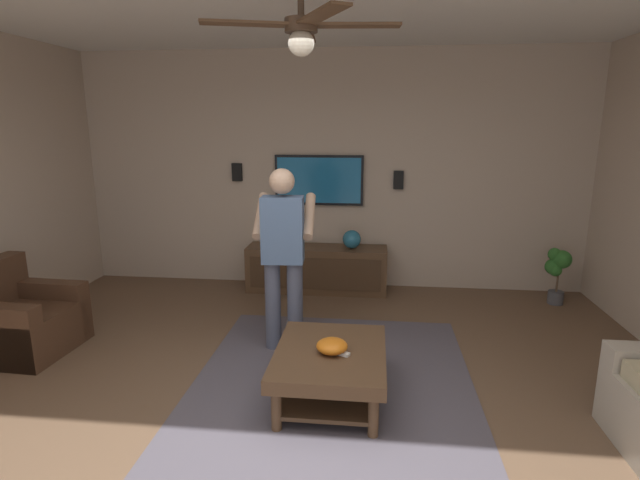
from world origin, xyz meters
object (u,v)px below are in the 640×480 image
remote_white (340,353)px  ceiling_fan (303,30)px  armchair (19,322)px  potted_plant_short (557,267)px  media_console (317,269)px  bowl (332,346)px  vase_round (352,239)px  coffee_table (330,363)px  wall_speaker_right (237,172)px  wall_speaker_left (398,180)px  person_standing (283,249)px  tv (319,180)px

remote_white → ceiling_fan: ceiling_fan is taller
armchair → potted_plant_short: bearing=21.9°
media_console → bowl: media_console is taller
vase_round → coffee_table: bearing=179.3°
wall_speaker_right → bowl: bearing=-152.5°
wall_speaker_right → ceiling_fan: 3.34m
remote_white → wall_speaker_left: (2.79, -0.50, 0.94)m
person_standing → wall_speaker_left: 2.21m
media_console → potted_plant_short: bearing=87.1°
remote_white → ceiling_fan: (-0.09, 0.23, 2.14)m
bowl → vase_round: vase_round is taller
potted_plant_short → person_standing: bearing=117.5°
potted_plant_short → bowl: bearing=135.2°
armchair → tv: (2.21, -2.45, 1.06)m
armchair → ceiling_fan: bearing=-11.2°
person_standing → potted_plant_short: (1.49, -2.87, -0.51)m
coffee_table → person_standing: size_ratio=0.61×
coffee_table → vase_round: 2.50m
armchair → vase_round: (1.96, -2.88, 0.38)m
potted_plant_short → wall_speaker_left: bearing=77.6°
armchair → coffee_table: (-0.51, -2.84, 0.02)m
coffee_table → person_standing: bearing=30.4°
armchair → potted_plant_short: 5.53m
remote_white → media_console: bearing=127.0°
armchair → vase_round: bearing=36.9°
tv → bowl: tv is taller
potted_plant_short → ceiling_fan: 4.14m
coffee_table → bowl: size_ratio=4.43×
person_standing → armchair: bearing=94.4°
person_standing → wall_speaker_left: (1.89, -1.07, 0.42)m
bowl → wall_speaker_left: size_ratio=1.03×
vase_round → wall_speaker_right: 1.66m
vase_round → potted_plant_short: bearing=-93.3°
bowl → wall_speaker_right: bearing=27.5°
bowl → wall_speaker_right: size_ratio=1.03×
person_standing → remote_white: size_ratio=10.93×
media_console → person_standing: bearing=-3.6°
armchair → vase_round: size_ratio=3.84×
bowl → wall_speaker_left: bearing=-11.4°
remote_white → wall_speaker_left: bearing=106.5°
tv → remote_white: 2.96m
media_console → wall_speaker_right: bearing=-103.8°
vase_round → ceiling_fan: bearing=175.8°
vase_round → tv: bearing=59.8°
armchair → ceiling_fan: 3.58m
coffee_table → ceiling_fan: ceiling_fan is taller
wall_speaker_left → wall_speaker_right: 2.00m
vase_round → wall_speaker_right: (0.26, 1.46, 0.76)m
bowl → remote_white: (-0.02, -0.06, -0.04)m
wall_speaker_left → bowl: bearing=168.6°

